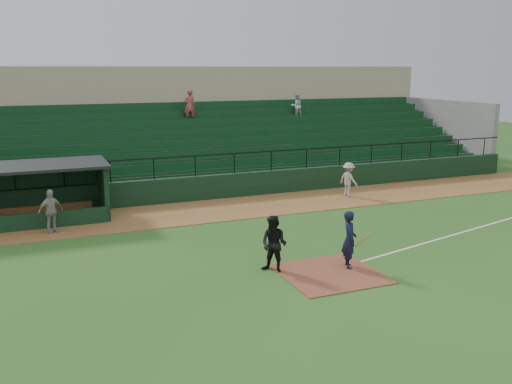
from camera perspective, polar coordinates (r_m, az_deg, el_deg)
name	(u,v)px	position (r m, az deg, el deg)	size (l,w,h in m)	color
ground	(314,264)	(18.63, 5.95, -7.30)	(90.00, 90.00, 0.00)	#29571C
warning_track	(231,208)	(25.62, -2.57, -1.68)	(40.00, 4.00, 0.03)	brown
home_plate_dirt	(330,274)	(17.80, 7.50, -8.23)	(3.00, 3.00, 0.03)	brown
foul_line	(476,228)	(24.17, 21.51, -3.46)	(18.00, 0.09, 0.01)	white
stadium_structure	(181,138)	(33.16, -7.64, 5.48)	(38.00, 13.08, 6.40)	black
batter_at_plate	(349,240)	(18.15, 9.50, -4.80)	(1.12, 0.80, 1.88)	black
umpire	(274,244)	(17.56, 1.85, -5.35)	(0.88, 0.69, 1.81)	black
runner	(349,179)	(28.26, 9.41, 1.29)	(1.09, 0.63, 1.69)	#ADA9A2
dugout_player_a	(51,211)	(23.07, -20.19, -1.83)	(1.00, 0.42, 1.70)	#A59F9A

